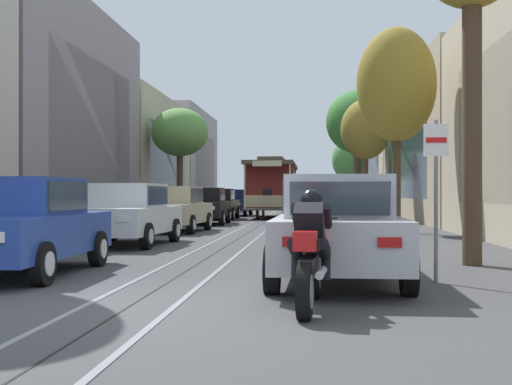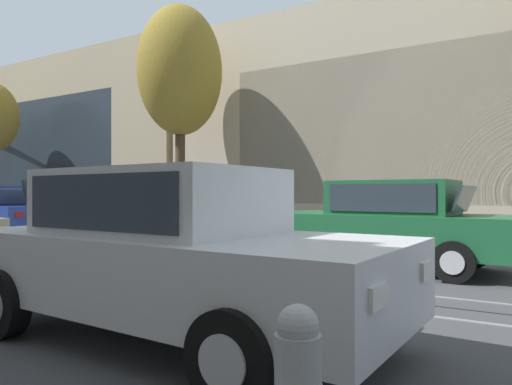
# 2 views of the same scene
# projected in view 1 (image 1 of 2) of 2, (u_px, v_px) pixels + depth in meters

# --- Properties ---
(ground_plane) EXTENTS (160.00, 160.00, 0.00)m
(ground_plane) POSITION_uv_depth(u_px,v_px,m) (265.00, 222.00, 31.38)
(ground_plane) COLOR #424244
(trolley_track_rails) EXTENTS (1.14, 67.51, 0.01)m
(trolley_track_rails) POSITION_uv_depth(u_px,v_px,m) (270.00, 219.00, 35.32)
(trolley_track_rails) COLOR gray
(trolley_track_rails) RESTS_ON ground
(building_facade_left) EXTENTS (5.22, 59.21, 9.30)m
(building_facade_left) POSITION_uv_depth(u_px,v_px,m) (94.00, 138.00, 35.66)
(building_facade_left) COLOR beige
(building_facade_left) RESTS_ON ground
(building_facade_right) EXTENTS (5.05, 59.21, 7.52)m
(building_facade_right) POSITION_uv_depth(u_px,v_px,m) (450.00, 148.00, 34.45)
(building_facade_right) COLOR #BCAD93
(building_facade_right) RESTS_ON ground
(parked_car_blue_near_left) EXTENTS (2.05, 4.38, 1.58)m
(parked_car_blue_near_left) POSITION_uv_depth(u_px,v_px,m) (21.00, 225.00, 11.03)
(parked_car_blue_near_left) COLOR #233D93
(parked_car_blue_near_left) RESTS_ON ground
(parked_car_white_second_left) EXTENTS (2.13, 4.42, 1.58)m
(parked_car_white_second_left) POSITION_uv_depth(u_px,v_px,m) (129.00, 214.00, 17.35)
(parked_car_white_second_left) COLOR silver
(parked_car_white_second_left) RESTS_ON ground
(parked_car_beige_mid_left) EXTENTS (2.15, 4.42, 1.58)m
(parked_car_beige_mid_left) POSITION_uv_depth(u_px,v_px,m) (175.00, 209.00, 23.40)
(parked_car_beige_mid_left) COLOR #C1B28E
(parked_car_beige_mid_left) RESTS_ON ground
(parked_car_black_fourth_left) EXTENTS (2.06, 4.39, 1.58)m
(parked_car_black_fourth_left) POSITION_uv_depth(u_px,v_px,m) (205.00, 206.00, 29.35)
(parked_car_black_fourth_left) COLOR black
(parked_car_black_fourth_left) RESTS_ON ground
(parked_car_black_fifth_left) EXTENTS (2.02, 4.37, 1.58)m
(parked_car_black_fifth_left) POSITION_uv_depth(u_px,v_px,m) (218.00, 204.00, 34.99)
(parked_car_black_fifth_left) COLOR black
(parked_car_black_fifth_left) RESTS_ON ground
(parked_car_navy_sixth_left) EXTENTS (2.09, 4.40, 1.58)m
(parked_car_navy_sixth_left) POSITION_uv_depth(u_px,v_px,m) (234.00, 202.00, 40.99)
(parked_car_navy_sixth_left) COLOR #19234C
(parked_car_navy_sixth_left) RESTS_ON ground
(parked_car_silver_near_right) EXTENTS (2.06, 4.39, 1.58)m
(parked_car_silver_near_right) POSITION_uv_depth(u_px,v_px,m) (338.00, 229.00, 10.04)
(parked_car_silver_near_right) COLOR #B7B7BC
(parked_car_silver_near_right) RESTS_ON ground
(parked_car_green_second_right) EXTENTS (2.14, 4.42, 1.58)m
(parked_car_green_second_right) POSITION_uv_depth(u_px,v_px,m) (332.00, 215.00, 16.31)
(parked_car_green_second_right) COLOR #1E6038
(parked_car_green_second_right) RESTS_ON ground
(parked_car_silver_mid_right) EXTENTS (2.07, 4.39, 1.58)m
(parked_car_silver_mid_right) POSITION_uv_depth(u_px,v_px,m) (324.00, 209.00, 22.62)
(parked_car_silver_mid_right) COLOR #B7B7BC
(parked_car_silver_mid_right) RESTS_ON ground
(parked_car_blue_fourth_right) EXTENTS (2.12, 4.41, 1.58)m
(parked_car_blue_fourth_right) POSITION_uv_depth(u_px,v_px,m) (319.00, 206.00, 28.60)
(parked_car_blue_fourth_right) COLOR #233D93
(parked_car_blue_fourth_right) RESTS_ON ground
(street_tree_kerb_left_second) EXTENTS (3.15, 3.38, 6.08)m
(street_tree_kerb_left_second) POSITION_uv_depth(u_px,v_px,m) (180.00, 133.00, 37.46)
(street_tree_kerb_left_second) COLOR #4C3826
(street_tree_kerb_left_second) RESTS_ON ground
(street_tree_kerb_right_second) EXTENTS (2.70, 2.42, 7.00)m
(street_tree_kerb_right_second) POSITION_uv_depth(u_px,v_px,m) (396.00, 85.00, 22.98)
(street_tree_kerb_right_second) COLOR #4C3826
(street_tree_kerb_right_second) RESTS_ON ground
(street_tree_kerb_right_mid) EXTENTS (2.41, 2.27, 5.91)m
(street_tree_kerb_right_mid) POSITION_uv_depth(u_px,v_px,m) (365.00, 130.00, 32.77)
(street_tree_kerb_right_mid) COLOR brown
(street_tree_kerb_right_mid) RESTS_ON ground
(street_tree_kerb_right_fourth) EXTENTS (3.96, 4.33, 7.90)m
(street_tree_kerb_right_fourth) POSITION_uv_depth(u_px,v_px,m) (357.00, 123.00, 42.91)
(street_tree_kerb_right_fourth) COLOR brown
(street_tree_kerb_right_fourth) RESTS_ON ground
(street_tree_kerb_right_far) EXTENTS (2.74, 2.98, 5.66)m
(street_tree_kerb_right_far) POSITION_uv_depth(u_px,v_px,m) (350.00, 160.00, 52.48)
(street_tree_kerb_right_far) COLOR #4C3826
(street_tree_kerb_right_far) RESTS_ON ground
(cable_car_trolley) EXTENTS (2.61, 9.14, 3.28)m
(cable_car_trolley) POSITION_uv_depth(u_px,v_px,m) (273.00, 188.00, 37.99)
(cable_car_trolley) COLOR maroon
(cable_car_trolley) RESTS_ON ground
(motorcycle_with_rider) EXTENTS (0.59, 1.99, 1.37)m
(motorcycle_with_rider) POSITION_uv_depth(u_px,v_px,m) (311.00, 252.00, 7.70)
(motorcycle_with_rider) COLOR black
(motorcycle_with_rider) RESTS_ON ground
(pedestrian_on_left_pavement) EXTENTS (0.55, 0.37, 1.63)m
(pedestrian_on_left_pavement) POSITION_uv_depth(u_px,v_px,m) (144.00, 202.00, 32.08)
(pedestrian_on_left_pavement) COLOR #4C4233
(pedestrian_on_left_pavement) RESTS_ON ground
(fire_hydrant) EXTENTS (0.40, 0.22, 0.84)m
(fire_hydrant) POSITION_uv_depth(u_px,v_px,m) (44.00, 233.00, 15.45)
(fire_hydrant) COLOR #B2B2B7
(fire_hydrant) RESTS_ON ground
(street_sign_post) EXTENTS (0.36, 0.07, 2.41)m
(street_sign_post) POSITION_uv_depth(u_px,v_px,m) (436.00, 181.00, 9.99)
(street_sign_post) COLOR slate
(street_sign_post) RESTS_ON ground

